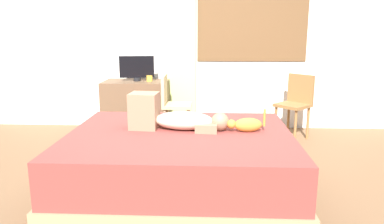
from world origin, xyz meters
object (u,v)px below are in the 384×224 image
desk (137,107)px  cup (149,78)px  tv_monitor (137,68)px  chair_by_desk (172,102)px  cat (246,125)px  chair_spare (296,101)px  person_lying (174,117)px  bed (180,160)px

desk → cup: cup is taller
tv_monitor → chair_by_desk: (0.52, -0.31, -0.41)m
cat → cup: (-1.18, 1.78, 0.19)m
chair_by_desk → cup: bearing=138.7°
tv_monitor → chair_spare: bearing=-4.8°
cup → cat: bearing=-56.5°
person_lying → chair_by_desk: (-0.16, 1.42, -0.13)m
desk → bed: bearing=-67.4°
person_lying → chair_spare: 2.16m
tv_monitor → cup: bearing=-4.4°
bed → tv_monitor: size_ratio=4.36×
tv_monitor → chair_by_desk: 0.73m
desk → cup: (0.20, -0.01, 0.41)m
cat → person_lying: bearing=174.6°
tv_monitor → chair_spare: 2.22m
bed → chair_by_desk: chair_by_desk is taller
tv_monitor → cup: size_ratio=5.83×
chair_by_desk → cat: bearing=-60.5°
chair_by_desk → chair_spare: (1.66, 0.13, 0.00)m
desk → chair_spare: size_ratio=1.05×
chair_by_desk → chair_spare: bearing=4.6°
cup → person_lying: bearing=-73.6°
cat → tv_monitor: bearing=127.1°
cat → tv_monitor: (-1.36, 1.80, 0.33)m
bed → cup: 2.00m
cat → chair_spare: chair_spare is taller
bed → chair_by_desk: size_ratio=2.43×
tv_monitor → chair_by_desk: tv_monitor is taller
desk → cat: bearing=-52.5°
cat → chair_spare: bearing=63.0°
cup → chair_spare: size_ratio=0.10×
cup → chair_spare: bearing=-4.8°
tv_monitor → cat: bearing=-52.9°
bed → desk: bearing=112.6°
cup → bed: bearing=-72.7°
cat → desk: bearing=127.5°
cup → desk: bearing=176.1°
bed → cup: (-0.57, 1.84, 0.52)m
cup → chair_by_desk: bearing=-41.3°
cat → desk: (-1.38, 1.80, -0.22)m
desk → chair_by_desk: 0.64m
person_lying → tv_monitor: bearing=111.5°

